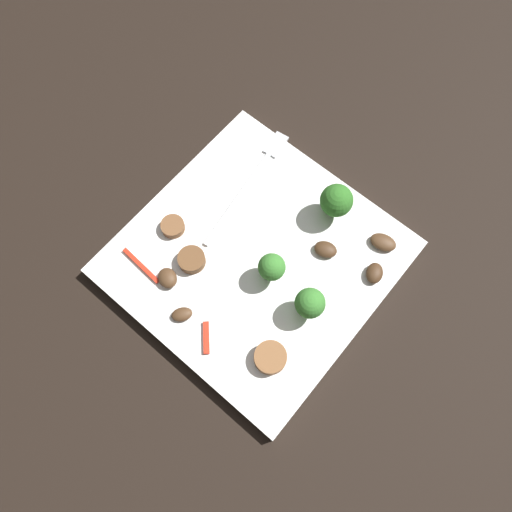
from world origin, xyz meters
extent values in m
plane|color=black|center=(0.00, 0.00, 0.00)|extent=(1.40, 1.40, 0.00)
cube|color=white|center=(0.00, 0.00, 0.01)|extent=(0.29, 0.29, 0.02)
cube|color=silver|center=(0.04, 0.06, 0.02)|extent=(0.14, 0.03, 0.00)
cube|color=silver|center=(0.13, 0.08, 0.02)|extent=(0.04, 0.02, 0.00)
cylinder|color=#347525|center=(0.10, -0.03, 0.03)|extent=(0.01, 0.01, 0.02)
sphere|color=#2D6B23|center=(0.10, -0.03, 0.05)|extent=(0.04, 0.04, 0.04)
cylinder|color=#408630|center=(-0.01, -0.03, 0.03)|extent=(0.01, 0.01, 0.02)
sphere|color=#387A2D|center=(-0.01, -0.03, 0.05)|extent=(0.03, 0.03, 0.03)
cylinder|color=#408630|center=(-0.01, -0.09, 0.03)|extent=(0.01, 0.01, 0.02)
sphere|color=#387A2D|center=(-0.01, -0.09, 0.05)|extent=(0.03, 0.03, 0.03)
cylinder|color=brown|center=(-0.05, 0.05, 0.02)|extent=(0.05, 0.05, 0.01)
cylinder|color=brown|center=(-0.04, 0.10, 0.02)|extent=(0.04, 0.04, 0.01)
cylinder|color=brown|center=(-0.08, -0.09, 0.02)|extent=(0.05, 0.05, 0.01)
ellipsoid|color=#422B19|center=(0.06, -0.06, 0.02)|extent=(0.03, 0.03, 0.01)
ellipsoid|color=#4C331E|center=(-0.09, 0.06, 0.02)|extent=(0.03, 0.03, 0.01)
ellipsoid|color=#422B19|center=(0.07, -0.12, 0.02)|extent=(0.03, 0.03, 0.01)
ellipsoid|color=#4C331E|center=(-0.11, 0.02, 0.02)|extent=(0.03, 0.03, 0.01)
ellipsoid|color=#4C331E|center=(0.11, -0.10, 0.02)|extent=(0.03, 0.04, 0.01)
cube|color=red|center=(-0.11, -0.02, 0.02)|extent=(0.03, 0.03, 0.00)
cube|color=red|center=(-0.10, 0.09, 0.02)|extent=(0.01, 0.06, 0.00)
camera|label=1|loc=(-0.16, -0.13, 0.57)|focal=35.32mm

